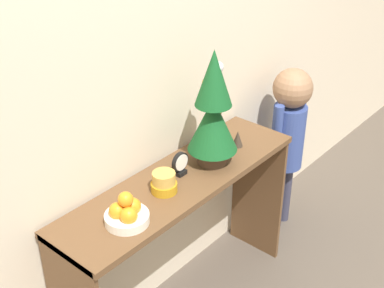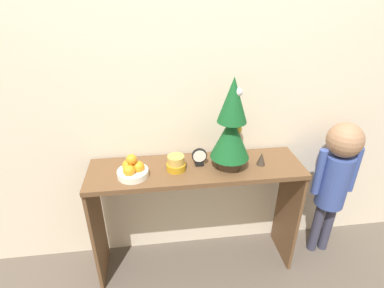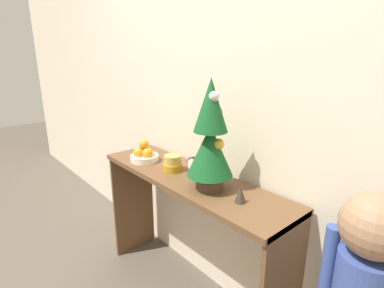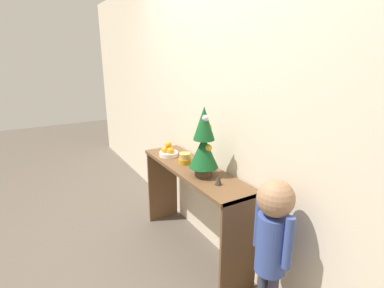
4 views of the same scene
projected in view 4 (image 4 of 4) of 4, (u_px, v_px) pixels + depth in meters
The scene contains 9 objects.
ground_plane at pixel (176, 254), 2.67m from camera, with size 12.00×12.00×0.00m, color brown.
back_wall at pixel (216, 112), 2.50m from camera, with size 7.00×0.05×2.50m, color beige.
console_table at pixel (193, 187), 2.57m from camera, with size 1.29×0.35×0.80m.
mini_tree at pixel (204, 143), 2.27m from camera, with size 0.23×0.23×0.55m.
fruit_bowl at pixel (169, 151), 2.79m from camera, with size 0.18×0.18×0.14m.
singing_bowl at pixel (185, 159), 2.60m from camera, with size 0.11×0.11×0.09m.
desk_clock at pixel (197, 162), 2.50m from camera, with size 0.09×0.04×0.11m.
figurine at pixel (218, 180), 2.18m from camera, with size 0.05×0.05×0.08m.
child_figure at pixel (272, 234), 1.79m from camera, with size 0.30×0.22×1.03m.
Camera 4 is at (2.03, -1.02, 1.72)m, focal length 28.00 mm.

